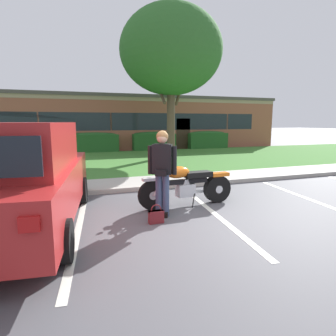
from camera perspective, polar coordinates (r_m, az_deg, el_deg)
ground_plane at (r=5.70m, az=5.65°, el=-10.03°), size 140.00×140.00×0.00m
curb_strip at (r=8.08m, az=-2.41°, el=-3.78°), size 60.00×0.20×0.12m
concrete_walk at (r=8.88m, az=-4.03°, el=-2.74°), size 60.00×1.50×0.08m
grass_lawn at (r=13.82m, az=-9.74°, el=1.39°), size 60.00×8.75×0.06m
stall_stripe_0 at (r=5.40m, az=-17.44°, el=-11.50°), size 0.64×4.38×0.01m
stall_stripe_1 at (r=6.08m, az=9.12°, el=-8.81°), size 0.64×4.38×0.01m
stall_stripe_2 at (r=7.70m, az=27.08°, el=-5.87°), size 0.64×4.38×0.01m
motorcycle at (r=6.46m, az=4.39°, el=-3.28°), size 2.24×0.82×1.18m
rider_person at (r=5.61m, az=-1.16°, el=0.17°), size 0.52×0.40×1.70m
handbag at (r=5.41m, az=-2.38°, el=-9.44°), size 0.28×0.13×0.36m
parked_suv_adjacent at (r=5.52m, az=-27.74°, el=-1.42°), size 2.51×5.03×1.86m
shade_tree at (r=15.52m, az=0.59°, el=22.24°), size 5.15×5.15×7.59m
hedge_left at (r=18.25m, az=-27.10°, el=4.34°), size 2.84×0.90×1.24m
hedge_center_left at (r=18.15m, az=-14.78°, el=5.02°), size 3.09×0.90×1.24m
hedge_center_right at (r=18.88m, az=-2.86°, el=5.46°), size 2.82×0.90×1.24m
hedge_right at (r=20.35m, az=7.77°, el=5.65°), size 2.84×0.90×1.24m
brick_building at (r=23.58m, az=-13.16°, el=8.81°), size 24.62×10.62×3.63m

